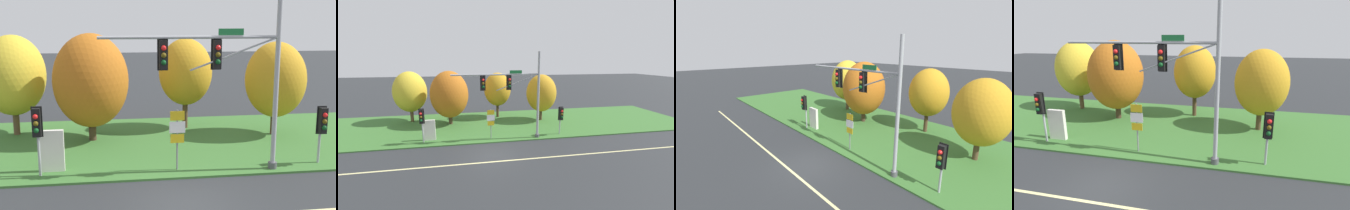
{
  "view_description": "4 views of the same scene",
  "coord_description": "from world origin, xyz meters",
  "views": [
    {
      "loc": [
        -2.69,
        -14.53,
        6.72
      ],
      "look_at": [
        0.0,
        4.4,
        2.93
      ],
      "focal_mm": 45.0,
      "sensor_mm": 36.0,
      "label": 1
    },
    {
      "loc": [
        -2.0,
        -16.43,
        7.52
      ],
      "look_at": [
        1.69,
        3.3,
        3.29
      ],
      "focal_mm": 24.0,
      "sensor_mm": 36.0,
      "label": 2
    },
    {
      "loc": [
        11.61,
        -6.91,
        7.41
      ],
      "look_at": [
        0.19,
        3.03,
        3.55
      ],
      "focal_mm": 24.0,
      "sensor_mm": 36.0,
      "label": 3
    },
    {
      "loc": [
        5.88,
        -9.17,
        6.35
      ],
      "look_at": [
        2.88,
        3.31,
        3.0
      ],
      "focal_mm": 28.0,
      "sensor_mm": 36.0,
      "label": 4
    }
  ],
  "objects": [
    {
      "name": "grass_verge",
      "position": [
        0.0,
        8.25,
        0.05
      ],
      "size": [
        48.0,
        11.5,
        0.1
      ],
      "primitive_type": "cube",
      "color": "#386B2D",
      "rests_on": "ground"
    },
    {
      "name": "tree_nearest_road",
      "position": [
        -8.22,
        10.91,
        3.64
      ],
      "size": [
        3.77,
        3.77,
        5.91
      ],
      "color": "brown",
      "rests_on": "grass_verge"
    },
    {
      "name": "tree_left_of_mast",
      "position": [
        -3.68,
        9.02,
        3.5
      ],
      "size": [
        4.19,
        4.19,
        6.03
      ],
      "color": "#423021",
      "rests_on": "grass_verge"
    },
    {
      "name": "route_sign_post",
      "position": [
        0.3,
        3.5,
        1.86
      ],
      "size": [
        0.72,
        0.08,
        2.78
      ],
      "color": "slate",
      "rests_on": "grass_verge"
    },
    {
      "name": "pedestrian_signal_near_kerb",
      "position": [
        -5.77,
        3.39,
        2.35
      ],
      "size": [
        0.46,
        0.55,
        3.11
      ],
      "color": "#9EA0A5",
      "rests_on": "grass_verge"
    },
    {
      "name": "tree_behind_signpost",
      "position": [
        2.05,
        11.11,
        3.65
      ],
      "size": [
        3.32,
        3.32,
        5.64
      ],
      "color": "#4C3823",
      "rests_on": "grass_verge"
    },
    {
      "name": "info_kiosk",
      "position": [
        -5.31,
        4.07,
        1.04
      ],
      "size": [
        1.1,
        0.24,
        1.9
      ],
      "color": "silver",
      "rests_on": "grass_verge"
    },
    {
      "name": "pedestrian_signal_further_along",
      "position": [
        7.15,
        3.37,
        2.06
      ],
      "size": [
        0.46,
        0.55,
        2.77
      ],
      "color": "#9EA0A5",
      "rests_on": "grass_verge"
    },
    {
      "name": "traffic_signal_mast",
      "position": [
        2.58,
        3.04,
        4.73
      ],
      "size": [
        7.99,
        0.49,
        7.98
      ],
      "color": "#9EA0A5",
      "rests_on": "grass_verge"
    },
    {
      "name": "ground_plane",
      "position": [
        0.0,
        0.0,
        0.0
      ],
      "size": [
        160.0,
        160.0,
        0.0
      ],
      "primitive_type": "plane",
      "color": "#282B2D"
    },
    {
      "name": "tree_mid_verge",
      "position": [
        7.01,
        8.83,
        3.38
      ],
      "size": [
        3.55,
        3.55,
        5.51
      ],
      "color": "#4C3823",
      "rests_on": "grass_verge"
    }
  ]
}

